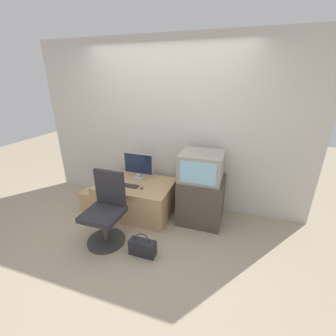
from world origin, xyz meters
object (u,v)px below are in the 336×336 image
keyboard (129,186)px  cardboard_box_lower (90,200)px  main_monitor (138,166)px  handbag (143,247)px  crt_tv (201,166)px  mouse (141,188)px  office_chair (106,212)px

keyboard → cardboard_box_lower: keyboard is taller
main_monitor → handbag: bearing=-63.5°
main_monitor → crt_tv: crt_tv is taller
cardboard_box_lower → handbag: size_ratio=0.95×
mouse → handbag: mouse is taller
mouse → handbag: 0.88m
mouse → office_chair: office_chair is taller
crt_tv → handbag: crt_tv is taller
mouse → cardboard_box_lower: bearing=-179.4°
cardboard_box_lower → mouse: bearing=0.6°
crt_tv → handbag: size_ratio=1.79×
handbag → keyboard: bearing=126.0°
crt_tv → handbag: (-0.50, -0.97, -0.77)m
keyboard → office_chair: (-0.03, -0.60, -0.10)m
main_monitor → keyboard: main_monitor is taller
main_monitor → office_chair: bearing=-92.1°
mouse → crt_tv: bearing=18.3°
mouse → cardboard_box_lower: mouse is taller
keyboard → crt_tv: (1.03, 0.24, 0.35)m
handbag → crt_tv: bearing=62.8°
mouse → keyboard: bearing=173.0°
main_monitor → crt_tv: size_ratio=0.84×
keyboard → handbag: 0.99m
main_monitor → office_chair: size_ratio=0.52×
main_monitor → cardboard_box_lower: 0.99m
main_monitor → handbag: 1.33m
main_monitor → cardboard_box_lower: bearing=-153.7°
keyboard → office_chair: size_ratio=0.30×
crt_tv → office_chair: crt_tv is taller
keyboard → handbag: (0.53, -0.73, -0.41)m
main_monitor → cardboard_box_lower: (-0.74, -0.36, -0.56)m
main_monitor → mouse: (0.21, -0.35, -0.19)m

